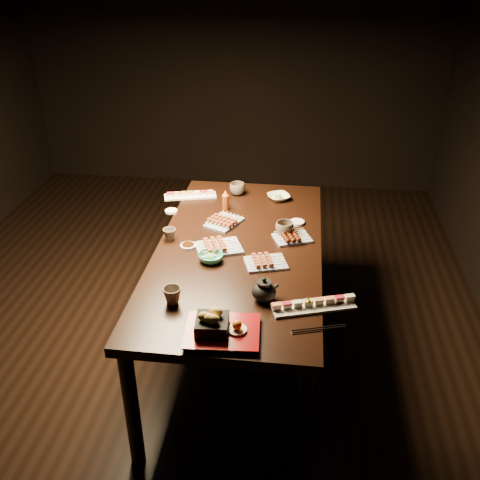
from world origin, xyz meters
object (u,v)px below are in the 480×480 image
object	(u,v)px
edamame_bowl_cream	(279,197)
teacup_near_left	(172,295)
teacup_far_left	(170,234)
teacup_mid_right	(285,229)
condiment_bottle	(225,200)
sushi_platter_far	(190,194)
edamame_bowl_green	(211,258)
tempura_tray	(222,324)
dining_table	(239,303)
teacup_far_right	(237,189)
teapot	(264,289)
sushi_platter_near	(313,303)
yakitori_plate_right	(266,260)
yakitori_plate_center	(219,244)

from	to	relation	value
edamame_bowl_cream	teacup_near_left	size ratio (longest dim) A/B	1.60
teacup_far_left	teacup_mid_right	bearing A→B (deg)	11.77
teacup_far_left	condiment_bottle	xyz separation A→B (m)	(0.25, 0.43, 0.03)
sushi_platter_far	teacup_near_left	size ratio (longest dim) A/B	3.89
edamame_bowl_green	teacup_near_left	bearing A→B (deg)	-106.17
tempura_tray	dining_table	bearing A→B (deg)	87.95
teacup_far_right	teapot	size ratio (longest dim) A/B	0.74
tempura_tray	teacup_near_left	size ratio (longest dim) A/B	3.66
teacup_near_left	teacup_far_right	xyz separation A→B (m)	(0.14, 1.25, -0.00)
sushi_platter_near	condiment_bottle	world-z (taller)	condiment_bottle
teapot	teacup_mid_right	bearing A→B (deg)	52.63
sushi_platter_far	edamame_bowl_green	bearing A→B (deg)	94.31
edamame_bowl_green	yakitori_plate_right	bearing A→B (deg)	0.51
teacup_mid_right	teapot	world-z (taller)	teapot
edamame_bowl_green	edamame_bowl_cream	world-z (taller)	edamame_bowl_green
dining_table	teacup_mid_right	distance (m)	0.51
sushi_platter_near	teacup_near_left	bearing A→B (deg)	165.67
teacup_mid_right	teacup_far_right	bearing A→B (deg)	122.64
edamame_bowl_cream	condiment_bottle	bearing A→B (deg)	-149.17
sushi_platter_near	edamame_bowl_cream	distance (m)	1.19
teapot	condiment_bottle	bearing A→B (deg)	77.16
edamame_bowl_cream	teacup_near_left	bearing A→B (deg)	-109.22
edamame_bowl_green	teacup_far_right	size ratio (longest dim) A/B	1.29
yakitori_plate_right	edamame_bowl_cream	world-z (taller)	yakitori_plate_right
teacup_far_right	yakitori_plate_center	bearing A→B (deg)	-90.61
edamame_bowl_green	teapot	distance (m)	0.44
teapot	condiment_bottle	distance (m)	0.99
edamame_bowl_cream	condiment_bottle	distance (m)	0.38
dining_table	condiment_bottle	bearing A→B (deg)	90.12
teacup_near_left	teacup_far_left	size ratio (longest dim) A/B	1.20
teacup_far_right	condiment_bottle	bearing A→B (deg)	-100.51
sushi_platter_far	edamame_bowl_cream	world-z (taller)	sushi_platter_far
yakitori_plate_right	teacup_far_left	xyz separation A→B (m)	(-0.56, 0.20, 0.01)
teacup_far_right	teapot	xyz separation A→B (m)	(0.28, -1.18, 0.02)
sushi_platter_near	yakitori_plate_right	bearing A→B (deg)	107.29
sushi_platter_near	tempura_tray	xyz separation A→B (m)	(-0.39, -0.25, 0.03)
yakitori_plate_center	yakitori_plate_right	distance (m)	0.29
sushi_platter_near	teapot	distance (m)	0.24
dining_table	teacup_far_left	size ratio (longest dim) A/B	24.85
teacup_far_right	edamame_bowl_cream	bearing A→B (deg)	-9.46
yakitori_plate_right	edamame_bowl_cream	bearing A→B (deg)	71.59
sushi_platter_far	teacup_far_right	world-z (taller)	teacup_far_right
yakitori_plate_center	teacup_far_right	world-z (taller)	teacup_far_right
sushi_platter_near	teacup_far_left	size ratio (longest dim) A/B	5.30
teacup_near_left	teacup_far_left	xyz separation A→B (m)	(-0.16, 0.59, -0.01)
teacup_far_right	condiment_bottle	world-z (taller)	condiment_bottle
sushi_platter_near	teacup_far_right	distance (m)	1.31
yakitori_plate_center	teapot	xyz separation A→B (m)	(0.28, -0.44, 0.03)
edamame_bowl_green	teacup_far_right	xyz separation A→B (m)	(0.03, 0.86, 0.02)
dining_table	yakitori_plate_right	world-z (taller)	yakitori_plate_right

